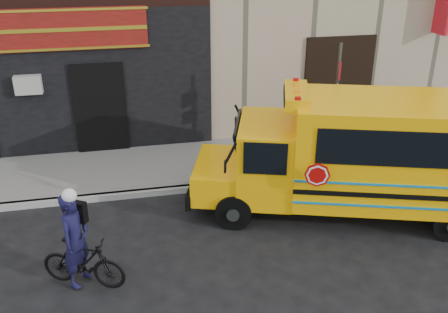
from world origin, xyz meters
The scene contains 7 objects.
ground centered at (0.00, 0.00, 0.00)m, with size 120.00×120.00×0.00m, color black.
curb centered at (0.00, 2.60, 0.07)m, with size 40.00×0.20×0.15m, color #9C9B96.
sidewalk centered at (0.00, 4.10, 0.07)m, with size 40.00×3.00×0.15m, color slate.
school_bus centered at (2.59, 0.76, 1.51)m, with size 7.22×4.14×2.92m.
sign_pole centered at (2.78, 2.89, 1.92)m, with size 0.10×0.30×3.50m.
bicycle centered at (-3.52, -0.62, 0.49)m, with size 0.46×1.62×0.97m, color black.
cyclist centered at (-3.60, -0.57, 0.91)m, with size 0.67×0.44×1.83m, color #121133.
Camera 1 is at (-2.57, -8.46, 5.99)m, focal length 40.00 mm.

